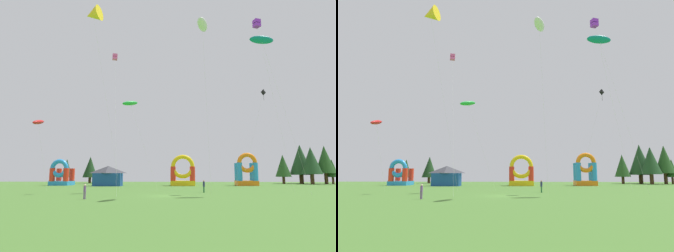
{
  "view_description": "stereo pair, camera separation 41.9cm",
  "coord_description": "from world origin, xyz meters",
  "views": [
    {
      "loc": [
        2.12,
        -36.06,
        2.63
      ],
      "look_at": [
        0.0,
        13.93,
        10.59
      ],
      "focal_mm": 31.91,
      "sensor_mm": 36.0,
      "label": 1
    },
    {
      "loc": [
        2.53,
        -36.04,
        2.63
      ],
      "look_at": [
        0.0,
        13.93,
        10.59
      ],
      "focal_mm": 31.91,
      "sensor_mm": 36.0,
      "label": 2
    }
  ],
  "objects": [
    {
      "name": "festival_tent",
      "position": [
        -13.4,
        27.75,
        2.1
      ],
      "size": [
        5.85,
        3.11,
        4.21
      ],
      "color": "#19478C",
      "rests_on": "ground_plane"
    },
    {
      "name": "kite_teal_parafoil",
      "position": [
        12.81,
        1.23,
        19.92
      ],
      "size": [
        7.33,
        2.26,
        20.51
      ],
      "color": "#0C7F7A",
      "rests_on": "ground_plane"
    },
    {
      "name": "inflatable_orange_dome",
      "position": [
        2.55,
        29.71,
        2.4
      ],
      "size": [
        5.28,
        3.84,
        6.63
      ],
      "color": "yellow",
      "rests_on": "ground_plane"
    },
    {
      "name": "person_left_edge",
      "position": [
        5.31,
        6.4,
        1.0
      ],
      "size": [
        0.39,
        0.39,
        1.69
      ],
      "rotation": [
        0.0,
        0.0,
        5.2
      ],
      "color": "#33723F",
      "rests_on": "ground_plane"
    },
    {
      "name": "tree_row_6",
      "position": [
        40.23,
        41.47,
        3.92
      ],
      "size": [
        2.91,
        2.91,
        6.18
      ],
      "color": "#4C331E",
      "rests_on": "ground_plane"
    },
    {
      "name": "inflatable_blue_arch",
      "position": [
        16.6,
        31.11,
        2.74
      ],
      "size": [
        4.55,
        4.12,
        7.11
      ],
      "color": "orange",
      "rests_on": "ground_plane"
    },
    {
      "name": "tree_row_1",
      "position": [
        -22.75,
        45.65,
        4.36
      ],
      "size": [
        3.98,
        3.98,
        7.21
      ],
      "color": "#4C331E",
      "rests_on": "ground_plane"
    },
    {
      "name": "kite_red_parafoil",
      "position": [
        -18.27,
        5.27,
        9.9
      ],
      "size": [
        1.2,
        5.74,
        10.57
      ],
      "color": "red",
      "rests_on": "ground_plane"
    },
    {
      "name": "kite_white_parafoil",
      "position": [
        4.82,
        -2.55,
        20.24
      ],
      "size": [
        1.96,
        5.15,
        20.79
      ],
      "color": "white",
      "rests_on": "ground_plane"
    },
    {
      "name": "tree_row_3",
      "position": [
        33.6,
        44.26,
        6.18
      ],
      "size": [
        5.74,
        5.74,
        10.18
      ],
      "color": "#4C331E",
      "rests_on": "ground_plane"
    },
    {
      "name": "tree_row_2",
      "position": [
        28.79,
        43.63,
        4.6
      ],
      "size": [
        3.97,
        3.97,
        7.5
      ],
      "color": "#4C331E",
      "rests_on": "ground_plane"
    },
    {
      "name": "tree_row_0",
      "position": [
        -27.36,
        40.63,
        3.93
      ],
      "size": [
        2.93,
        2.93,
        6.26
      ],
      "color": "#4C331E",
      "rests_on": "ground_plane"
    },
    {
      "name": "kite_green_parafoil",
      "position": [
        -5.14,
        5.76,
        12.66
      ],
      "size": [
        5.15,
        5.28,
        13.28
      ],
      "color": "green",
      "rests_on": "ground_plane"
    },
    {
      "name": "kite_pink_box",
      "position": [
        -7.43,
        5.22,
        19.46
      ],
      "size": [
        2.74,
        7.62,
        19.96
      ],
      "color": "#EA599E",
      "rests_on": "ground_plane"
    },
    {
      "name": "ground_plane",
      "position": [
        0.0,
        0.0,
        0.0
      ],
      "size": [
        120.0,
        120.0,
        0.0
      ],
      "primitive_type": "plane",
      "color": "#47752D"
    },
    {
      "name": "tree_row_4",
      "position": [
        34.79,
        40.6,
        5.78
      ],
      "size": [
        5.1,
        5.1,
        9.23
      ],
      "color": "#4C331E",
      "rests_on": "ground_plane"
    },
    {
      "name": "kite_purple_box",
      "position": [
        13.42,
        5.34,
        24.34
      ],
      "size": [
        5.22,
        2.47,
        24.96
      ],
      "color": "purple",
      "rests_on": "ground_plane"
    },
    {
      "name": "person_midfield",
      "position": [
        -7.86,
        -4.84,
        0.92
      ],
      "size": [
        0.32,
        0.32,
        1.55
      ],
      "rotation": [
        0.0,
        0.0,
        6.07
      ],
      "color": "#724C8C",
      "rests_on": "ground_plane"
    },
    {
      "name": "kite_yellow_delta",
      "position": [
        -9.33,
        0.14,
        23.41
      ],
      "size": [
        3.44,
        11.06,
        24.58
      ],
      "color": "yellow",
      "rests_on": "ground_plane"
    },
    {
      "name": "kite_black_diamond",
      "position": [
        17.25,
        17.26,
        16.92
      ],
      "size": [
        4.89,
        1.95,
        17.6
      ],
      "color": "black",
      "rests_on": "ground_plane"
    },
    {
      "name": "inflatable_red_slide",
      "position": [
        -24.83,
        31.05,
        2.08
      ],
      "size": [
        4.3,
        4.93,
        5.8
      ],
      "color": "#268CD8",
      "rests_on": "ground_plane"
    },
    {
      "name": "tree_row_5",
      "position": [
        38.7,
        41.69,
        6.11
      ],
      "size": [
        4.73,
        4.73,
        9.67
      ],
      "color": "#4C331E",
      "rests_on": "ground_plane"
    }
  ]
}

